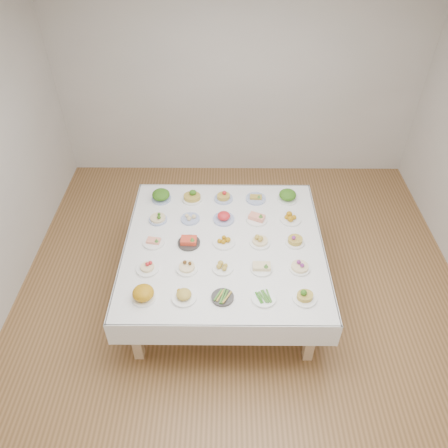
{
  "coord_description": "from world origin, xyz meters",
  "views": [
    {
      "loc": [
        -0.16,
        -3.18,
        3.81
      ],
      "look_at": [
        -0.19,
        0.17,
        0.88
      ],
      "focal_mm": 35.0,
      "sensor_mm": 36.0,
      "label": 1
    }
  ],
  "objects_px": {
    "display_table": "(224,248)",
    "dish_12": "(224,240)",
    "dish_0": "(143,293)",
    "dish_24": "(288,195)"
  },
  "relations": [
    {
      "from": "dish_0",
      "to": "dish_24",
      "type": "relative_size",
      "value": 1.01
    },
    {
      "from": "display_table",
      "to": "dish_12",
      "type": "xyz_separation_m",
      "value": [
        0.0,
        0.01,
        0.11
      ]
    },
    {
      "from": "display_table",
      "to": "dish_0",
      "type": "bearing_deg",
      "value": -134.63
    },
    {
      "from": "display_table",
      "to": "dish_24",
      "type": "relative_size",
      "value": 8.27
    },
    {
      "from": "display_table",
      "to": "dish_12",
      "type": "height_order",
      "value": "dish_12"
    },
    {
      "from": "display_table",
      "to": "dish_24",
      "type": "height_order",
      "value": "dish_24"
    },
    {
      "from": "display_table",
      "to": "dish_12",
      "type": "bearing_deg",
      "value": 87.97
    },
    {
      "from": "dish_12",
      "to": "dish_24",
      "type": "distance_m",
      "value": 1.01
    },
    {
      "from": "dish_0",
      "to": "dish_12",
      "type": "xyz_separation_m",
      "value": [
        0.71,
        0.72,
        -0.03
      ]
    },
    {
      "from": "dish_0",
      "to": "dish_12",
      "type": "bearing_deg",
      "value": 45.62
    }
  ]
}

